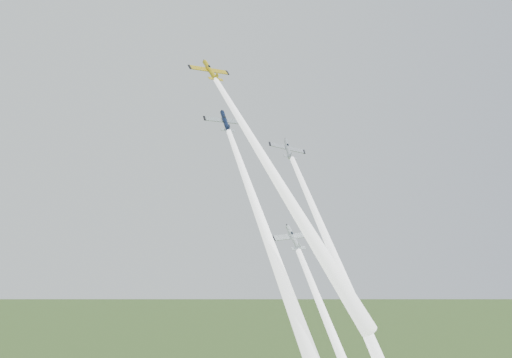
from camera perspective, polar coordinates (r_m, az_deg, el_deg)
name	(u,v)px	position (r m, az deg, el deg)	size (l,w,h in m)	color
plane_yellow	(210,71)	(127.74, -4.09, 9.59)	(8.73, 8.66, 1.37)	gold
smoke_trail_yellow	(277,180)	(103.04, 1.89, -0.11)	(2.28, 2.28, 60.77)	white
plane_navy	(225,121)	(126.34, -2.76, 5.15)	(8.49, 8.43, 1.33)	#0C1735
smoke_trail_navy	(265,231)	(103.21, 0.79, -4.60)	(2.28, 2.28, 55.62)	white
plane_silver_right	(288,149)	(131.17, 2.85, 2.70)	(7.98, 7.91, 1.25)	#AFB5BE
smoke_trail_silver_right	(355,305)	(103.43, 8.83, -11.03)	(2.28, 2.28, 75.82)	white
plane_silver_low	(293,238)	(113.31, 3.33, -5.23)	(7.36, 7.30, 1.15)	silver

